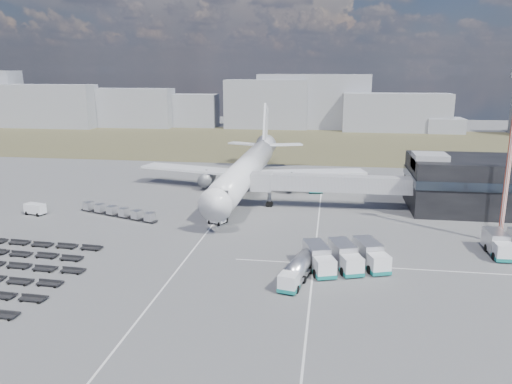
# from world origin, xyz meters

# --- Properties ---
(ground) EXTENTS (420.00, 420.00, 0.00)m
(ground) POSITION_xyz_m (0.00, 0.00, 0.00)
(ground) COLOR #565659
(ground) RESTS_ON ground
(grass_strip) EXTENTS (420.00, 90.00, 0.01)m
(grass_strip) POSITION_xyz_m (0.00, 110.00, 0.01)
(grass_strip) COLOR #4E4B2E
(grass_strip) RESTS_ON ground
(lane_markings) EXTENTS (47.12, 110.00, 0.01)m
(lane_markings) POSITION_xyz_m (9.77, 3.00, 0.01)
(lane_markings) COLOR silver
(lane_markings) RESTS_ON ground
(terminal) EXTENTS (30.40, 16.40, 11.00)m
(terminal) POSITION_xyz_m (47.77, 23.96, 5.25)
(terminal) COLOR black
(terminal) RESTS_ON ground
(jet_bridge) EXTENTS (30.30, 3.80, 7.05)m
(jet_bridge) POSITION_xyz_m (15.90, 20.42, 5.05)
(jet_bridge) COLOR #939399
(jet_bridge) RESTS_ON ground
(airliner) EXTENTS (51.59, 64.53, 17.62)m
(airliner) POSITION_xyz_m (0.00, 32.38, 5.29)
(airliner) COLOR white
(airliner) RESTS_ON ground
(skyline) EXTENTS (298.76, 26.28, 25.77)m
(skyline) POSITION_xyz_m (-14.44, 151.40, 9.71)
(skyline) COLOR gray
(skyline) RESTS_ON ground
(fuel_tanker) EXTENTS (4.20, 9.29, 2.91)m
(fuel_tanker) POSITION_xyz_m (14.09, -14.32, 1.46)
(fuel_tanker) COLOR white
(fuel_tanker) RESTS_ON ground
(pushback_tug) EXTENTS (3.38, 2.65, 1.37)m
(pushback_tug) POSITION_xyz_m (-1.49, 8.00, 0.69)
(pushback_tug) COLOR white
(pushback_tug) RESTS_ON ground
(utility_van) EXTENTS (4.17, 2.65, 2.10)m
(utility_van) POSITION_xyz_m (-35.88, 8.37, 1.05)
(utility_van) COLOR white
(utility_van) RESTS_ON ground
(catering_truck) EXTENTS (3.93, 7.37, 3.22)m
(catering_truck) POSITION_xyz_m (14.36, 35.34, 1.65)
(catering_truck) COLOR white
(catering_truck) RESTS_ON ground
(service_trucks_near) EXTENTS (11.91, 10.39, 3.04)m
(service_trucks_near) POSITION_xyz_m (20.21, -9.00, 1.65)
(service_trucks_near) COLOR white
(service_trucks_near) RESTS_ON ground
(uld_row) EXTENTS (16.87, 7.47, 1.58)m
(uld_row) POSITION_xyz_m (-20.27, 9.54, 0.95)
(uld_row) COLOR black
(uld_row) RESTS_ON ground
(floodlight_mast) EXTENTS (2.44, 2.02, 26.17)m
(floodlight_mast) POSITION_xyz_m (44.10, 5.02, 13.12)
(floodlight_mast) COLOR #AC331B
(floodlight_mast) RESTS_ON ground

